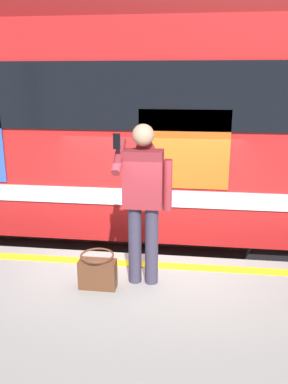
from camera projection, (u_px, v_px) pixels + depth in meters
The scene contains 7 objects.
ground_plane at pixel (144, 332), 5.40m from camera, with size 24.71×24.71×0.00m, color #4C4742.
safety_line at pixel (140, 264), 4.79m from camera, with size 16.14×0.16×0.01m, color yellow.
track_rail_near at pixel (155, 275), 6.79m from camera, with size 21.41×0.08×0.16m, color slate.
track_rail_far at pixel (162, 241), 8.16m from camera, with size 21.41×0.08×0.16m, color slate.
train_carriage at pixel (94, 118), 6.91m from camera, with size 9.10×2.85×4.13m.
passenger at pixel (143, 192), 4.12m from camera, with size 0.57×0.55×1.71m.
handbag at pixel (98, 272), 4.22m from camera, with size 0.39×0.35×0.38m.
Camera 1 is at (-0.61, 4.62, 3.30)m, focal length 37.70 mm.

